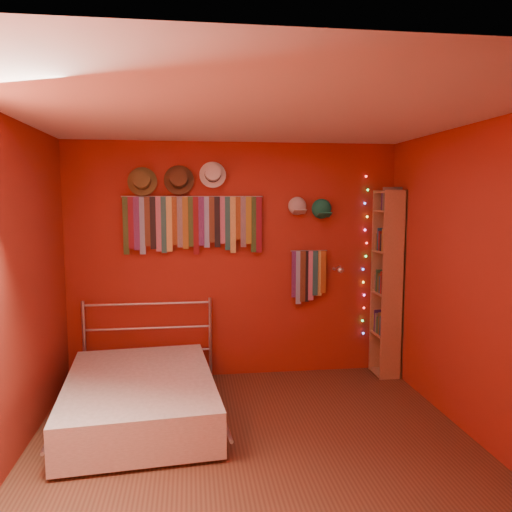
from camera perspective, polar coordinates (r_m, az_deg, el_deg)
name	(u,v)px	position (r m, az deg, el deg)	size (l,w,h in m)	color
ground	(257,454)	(4.03, 0.07, -21.73)	(3.50, 3.50, 0.00)	#522C1C
back_wall	(235,261)	(5.33, -2.43, -0.56)	(3.50, 0.02, 2.50)	maroon
right_wall	(482,285)	(4.21, 24.43, -3.04)	(0.02, 3.50, 2.50)	maroon
left_wall	(0,297)	(3.80, -27.18, -4.16)	(0.02, 3.50, 2.50)	maroon
ceiling	(257,113)	(3.60, 0.07, 16.01)	(3.50, 3.50, 0.02)	white
tie_rack	(193,222)	(5.21, -7.23, 3.89)	(1.45, 0.03, 0.61)	#B8B8BD
small_tie_rack	(309,274)	(5.41, 6.02, -2.07)	(0.40, 0.03, 0.58)	#B8B8BD
fedora_olive	(142,181)	(5.19, -12.91, 8.40)	(0.30, 0.16, 0.29)	brown
fedora_brown	(179,179)	(5.17, -8.82, 8.69)	(0.31, 0.17, 0.30)	#492F1A
fedora_white	(213,174)	(5.18, -4.96, 9.34)	(0.27, 0.15, 0.27)	white
cap_white	(297,206)	(5.34, 4.74, 5.70)	(0.19, 0.23, 0.19)	beige
cap_green	(321,209)	(5.40, 7.49, 5.35)	(0.20, 0.25, 0.20)	#197352
fairy_lights	(365,256)	(5.60, 12.33, -0.03)	(0.06, 0.02, 1.76)	#FF3333
reading_lamp	(340,270)	(5.33, 9.53, -1.56)	(0.07, 0.28, 0.08)	#B8B8BD
bookshelf	(390,282)	(5.55, 15.12, -2.92)	(0.25, 0.34, 2.00)	olive
bed	(140,396)	(4.59, -13.09, -15.37)	(1.47, 1.87, 0.88)	#B8B8BD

